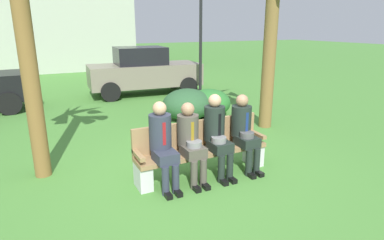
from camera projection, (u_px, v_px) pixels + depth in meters
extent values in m
plane|color=#478134|center=(190.00, 174.00, 5.47)|extent=(80.00, 80.00, 0.00)
cube|color=#99754C|center=(203.00, 152.00, 5.32)|extent=(2.26, 0.44, 0.07)
cube|color=#99754C|center=(198.00, 133.00, 5.41)|extent=(2.26, 0.06, 0.45)
cube|color=#99754C|center=(138.00, 155.00, 4.82)|extent=(0.08, 0.44, 0.06)
cube|color=#99754C|center=(257.00, 134.00, 5.75)|extent=(0.08, 0.44, 0.06)
cube|color=silver|center=(143.00, 176.00, 4.95)|extent=(0.20, 0.37, 0.38)
cube|color=silver|center=(253.00, 154.00, 5.82)|extent=(0.20, 0.37, 0.38)
cube|color=#2D3342|center=(165.00, 156.00, 4.84)|extent=(0.32, 0.38, 0.16)
cylinder|color=#2D3342|center=(166.00, 181.00, 4.73)|extent=(0.11, 0.11, 0.45)
cylinder|color=#2D3342|center=(176.00, 179.00, 4.79)|extent=(0.11, 0.11, 0.45)
cube|color=black|center=(167.00, 195.00, 4.73)|extent=(0.09, 0.22, 0.07)
cube|color=black|center=(177.00, 192.00, 4.79)|extent=(0.09, 0.22, 0.07)
cylinder|color=#2D3342|center=(160.00, 132.00, 4.91)|extent=(0.34, 0.34, 0.55)
cube|color=maroon|center=(164.00, 134.00, 4.76)|extent=(0.05, 0.01, 0.35)
sphere|color=tan|center=(160.00, 108.00, 4.81)|extent=(0.21, 0.21, 0.21)
cube|color=#4C473D|center=(193.00, 151.00, 5.03)|extent=(0.32, 0.38, 0.16)
cylinder|color=#4C473D|center=(194.00, 175.00, 4.92)|extent=(0.11, 0.11, 0.45)
cylinder|color=#4C473D|center=(203.00, 173.00, 4.99)|extent=(0.11, 0.11, 0.45)
cube|color=black|center=(196.00, 188.00, 4.92)|extent=(0.09, 0.22, 0.07)
cube|color=black|center=(205.00, 186.00, 4.99)|extent=(0.09, 0.22, 0.07)
cylinder|color=#4C473D|center=(188.00, 130.00, 5.12)|extent=(0.34, 0.34, 0.48)
cube|color=olive|center=(192.00, 132.00, 4.97)|extent=(0.05, 0.01, 0.31)
sphere|color=#9E7556|center=(188.00, 109.00, 5.02)|extent=(0.21, 0.21, 0.21)
cylinder|color=gray|center=(194.00, 144.00, 4.99)|extent=(0.24, 0.24, 0.09)
cube|color=#1E2823|center=(220.00, 146.00, 5.24)|extent=(0.32, 0.38, 0.16)
cylinder|color=#1E2823|center=(221.00, 169.00, 5.13)|extent=(0.11, 0.11, 0.45)
cylinder|color=#1E2823|center=(230.00, 167.00, 5.20)|extent=(0.11, 0.11, 0.45)
cube|color=black|center=(223.00, 181.00, 5.13)|extent=(0.09, 0.22, 0.07)
cube|color=black|center=(231.00, 179.00, 5.20)|extent=(0.09, 0.22, 0.07)
cylinder|color=#1E2823|center=(214.00, 123.00, 5.31)|extent=(0.34, 0.34, 0.57)
cube|color=black|center=(220.00, 125.00, 5.16)|extent=(0.05, 0.01, 0.36)
sphere|color=tan|center=(215.00, 101.00, 5.20)|extent=(0.21, 0.21, 0.21)
cylinder|color=slate|center=(219.00, 140.00, 5.17)|extent=(0.24, 0.24, 0.09)
cube|color=#1E2823|center=(247.00, 141.00, 5.46)|extent=(0.32, 0.38, 0.16)
cylinder|color=#1E2823|center=(249.00, 163.00, 5.35)|extent=(0.11, 0.11, 0.45)
cylinder|color=#1E2823|center=(257.00, 161.00, 5.42)|extent=(0.11, 0.11, 0.45)
cube|color=black|center=(250.00, 175.00, 5.35)|extent=(0.09, 0.22, 0.07)
cube|color=black|center=(258.00, 173.00, 5.42)|extent=(0.09, 0.22, 0.07)
cylinder|color=#1E2823|center=(241.00, 121.00, 5.54)|extent=(0.34, 0.34, 0.52)
cube|color=navy|center=(247.00, 122.00, 5.39)|extent=(0.05, 0.01, 0.33)
sphere|color=#9E7556|center=(242.00, 101.00, 5.44)|extent=(0.21, 0.21, 0.21)
cylinder|color=#4F4F4F|center=(247.00, 135.00, 5.40)|extent=(0.24, 0.24, 0.09)
cylinder|color=brown|center=(30.00, 72.00, 4.95)|extent=(0.26, 0.26, 3.43)
cylinder|color=brown|center=(269.00, 57.00, 7.57)|extent=(0.31, 0.31, 3.38)
ellipsoid|color=#2C702D|center=(209.00, 103.00, 8.81)|extent=(1.21, 1.11, 0.76)
ellipsoid|color=#2B5430|center=(187.00, 104.00, 8.52)|extent=(1.31, 1.21, 0.82)
cylinder|color=black|center=(7.00, 94.00, 10.28)|extent=(0.65, 0.19, 0.64)
cylinder|color=black|center=(9.00, 104.00, 8.99)|extent=(0.65, 0.19, 0.64)
cube|color=slate|center=(145.00, 75.00, 11.65)|extent=(4.00, 1.82, 0.76)
cube|color=black|center=(140.00, 56.00, 11.41)|extent=(1.79, 1.47, 0.60)
cylinder|color=black|center=(174.00, 80.00, 12.95)|extent=(0.65, 0.18, 0.64)
cylinder|color=black|center=(188.00, 86.00, 11.57)|extent=(0.65, 0.18, 0.64)
cylinder|color=black|center=(104.00, 84.00, 11.95)|extent=(0.65, 0.18, 0.64)
cylinder|color=black|center=(111.00, 92.00, 10.57)|extent=(0.65, 0.18, 0.64)
cylinder|color=black|center=(201.00, 45.00, 10.82)|extent=(0.10, 0.10, 3.52)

